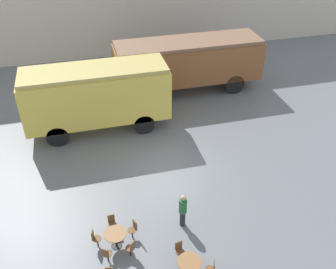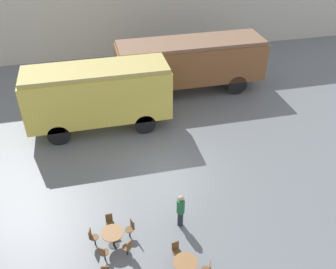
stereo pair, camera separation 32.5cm
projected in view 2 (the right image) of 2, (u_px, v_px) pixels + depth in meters
ground_plane at (168, 172)px, 18.80m from camera, size 80.00×80.00×0.00m
passenger_coach_wooden at (191, 61)px, 24.66m from camera, size 9.68×2.82×3.52m
passenger_coach_vintage at (98, 93)px, 20.82m from camera, size 7.98×2.60×3.81m
cafe_table_near at (185, 265)px, 13.65m from camera, size 0.91×0.91×0.78m
cafe_table_far at (113, 235)px, 14.80m from camera, size 0.90×0.90×0.75m
cafe_chair_1 at (208, 269)px, 13.64m from camera, size 0.39×0.37×0.87m
cafe_chair_2 at (176, 250)px, 14.34m from camera, size 0.36×0.37×0.87m
cafe_chair_7 at (128, 247)px, 14.44m from camera, size 0.40×0.41×0.87m
cafe_chair_8 at (131, 228)px, 15.23m from camera, size 0.39×0.38×0.87m
cafe_chair_9 at (110, 221)px, 15.50m from camera, size 0.36×0.36×0.87m
cafe_chair_10 at (92, 236)px, 14.87m from camera, size 0.38×0.36×0.87m
cafe_chair_11 at (103, 253)px, 14.22m from camera, size 0.39×0.40×0.87m
visitor_person at (181, 210)px, 15.49m from camera, size 0.34×0.34×1.68m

